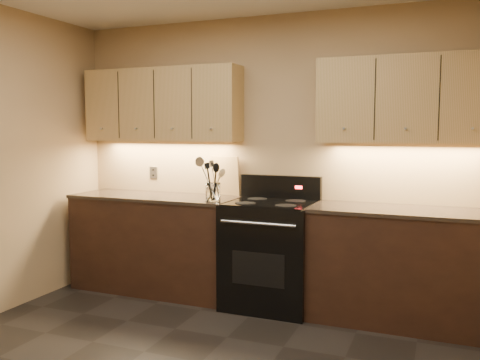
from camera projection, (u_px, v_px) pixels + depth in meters
name	position (u px, v px, depth m)	size (l,w,h in m)	color
wall_back	(274.00, 158.00, 4.72)	(4.00, 0.04, 2.60)	tan
counter_left	(156.00, 243.00, 4.94)	(1.62, 0.62, 0.93)	black
counter_right	(401.00, 266.00, 4.09)	(1.46, 0.62, 0.93)	black
stove	(271.00, 253.00, 4.48)	(0.76, 0.68, 1.14)	black
upper_cab_left	(162.00, 105.00, 4.94)	(1.60, 0.30, 0.70)	tan
upper_cab_right	(408.00, 100.00, 4.09)	(1.44, 0.30, 0.70)	tan
outlet_plate	(153.00, 173.00, 5.22)	(0.09, 0.01, 0.12)	#B2B5BA
utensil_crock	(213.00, 192.00, 4.50)	(0.17, 0.17, 0.16)	white
cutting_board	(226.00, 176.00, 4.89)	(0.30, 0.02, 0.38)	tan
wooden_spoon	(209.00, 183.00, 4.50)	(0.06, 0.06, 0.29)	tan
black_spoon	(213.00, 180.00, 4.51)	(0.06, 0.06, 0.33)	black
black_turner	(212.00, 181.00, 4.45)	(0.08, 0.08, 0.34)	black
steel_spatula	(218.00, 179.00, 4.49)	(0.08, 0.08, 0.36)	silver
steel_skimmer	(216.00, 177.00, 4.47)	(0.09, 0.09, 0.40)	silver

